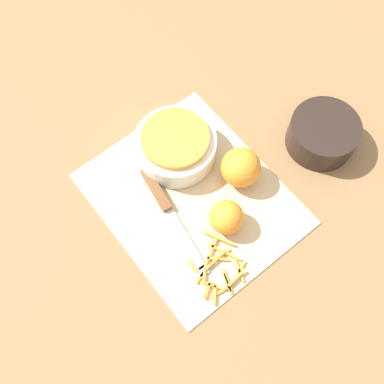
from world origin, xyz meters
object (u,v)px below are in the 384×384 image
(bowl_speckled, at_px, (176,145))
(knife, at_px, (163,201))
(orange_left, at_px, (241,167))
(orange_right, at_px, (226,217))
(bowl_dark, at_px, (323,134))

(bowl_speckled, height_order, knife, bowl_speckled)
(knife, distance_m, orange_left, 0.18)
(bowl_speckled, relative_size, orange_right, 2.53)
(bowl_dark, relative_size, knife, 0.58)
(bowl_dark, height_order, knife, bowl_dark)
(bowl_dark, bearing_deg, orange_right, -86.45)
(knife, height_order, orange_right, orange_right)
(bowl_speckled, bearing_deg, knife, -50.94)
(bowl_speckled, height_order, orange_right, same)
(bowl_dark, distance_m, orange_left, 0.20)
(knife, bearing_deg, orange_left, 81.01)
(bowl_speckled, distance_m, orange_right, 0.19)
(orange_left, bearing_deg, bowl_speckled, -151.42)
(bowl_speckled, height_order, orange_left, orange_left)
(orange_right, bearing_deg, orange_left, 124.57)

